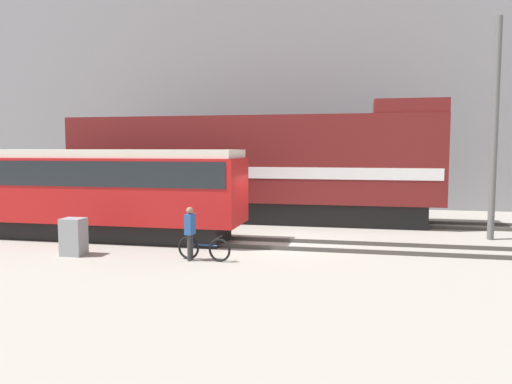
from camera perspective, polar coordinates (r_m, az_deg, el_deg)
The scene contains 10 objects.
ground_plane at distance 18.17m, azimuth 2.87°, elevation -5.86°, with size 120.00×120.00×0.00m, color gray.
track_near at distance 17.67m, azimuth 2.60°, elevation -5.94°, with size 60.00×1.50×0.14m.
track_far at distance 23.28m, azimuth 4.95°, elevation -3.28°, with size 60.00×1.51×0.14m.
building_backdrop at distance 32.28m, azimuth 7.10°, elevation 10.98°, with size 48.76×6.00×13.58m.
freight_locomotive at distance 23.43m, azimuth -0.43°, elevation 2.92°, with size 17.26×3.04×5.48m.
streetcar at distance 19.54m, azimuth -16.40°, elevation 0.43°, with size 10.16×2.54×3.38m.
bicycle at distance 15.43m, azimuth -5.98°, elevation -6.48°, with size 1.75×0.44×0.78m.
person at distance 15.36m, azimuth -7.55°, elevation -4.12°, with size 0.26×0.38×1.65m.
utility_pole_left at distance 20.55m, azimuth 25.62°, elevation 6.43°, with size 0.24×0.24×8.21m.
signal_box at distance 17.07m, azimuth -20.13°, elevation -4.83°, with size 0.70×0.60×1.20m.
Camera 1 is at (2.85, -17.61, 3.44)m, focal length 35.00 mm.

